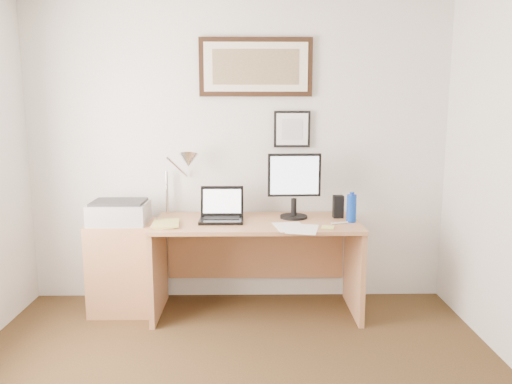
{
  "coord_description": "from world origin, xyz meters",
  "views": [
    {
      "loc": [
        0.09,
        -2.17,
        1.63
      ],
      "look_at": [
        0.14,
        1.43,
        1.02
      ],
      "focal_mm": 35.0,
      "sensor_mm": 36.0,
      "label": 1
    }
  ],
  "objects_px": {
    "printer": "(119,212)",
    "lcd_monitor": "(294,182)",
    "water_bottle": "(351,208)",
    "book": "(152,224)",
    "desk": "(256,247)",
    "side_cabinet": "(123,267)",
    "laptop": "(222,213)"
  },
  "relations": [
    {
      "from": "water_bottle",
      "to": "desk",
      "type": "distance_m",
      "value": 0.82
    },
    {
      "from": "side_cabinet",
      "to": "printer",
      "type": "bearing_deg",
      "value": -108.76
    },
    {
      "from": "printer",
      "to": "side_cabinet",
      "type": "bearing_deg",
      "value": 71.24
    },
    {
      "from": "side_cabinet",
      "to": "book",
      "type": "xyz_separation_m",
      "value": [
        0.28,
        -0.19,
        0.4
      ]
    },
    {
      "from": "side_cabinet",
      "to": "book",
      "type": "height_order",
      "value": "book"
    },
    {
      "from": "book",
      "to": "printer",
      "type": "xyz_separation_m",
      "value": [
        -0.29,
        0.17,
        0.06
      ]
    },
    {
      "from": "desk",
      "to": "laptop",
      "type": "relative_size",
      "value": 4.71
    },
    {
      "from": "lcd_monitor",
      "to": "printer",
      "type": "relative_size",
      "value": 1.18
    },
    {
      "from": "side_cabinet",
      "to": "printer",
      "type": "relative_size",
      "value": 1.66
    },
    {
      "from": "desk",
      "to": "laptop",
      "type": "height_order",
      "value": "laptop"
    },
    {
      "from": "laptop",
      "to": "desk",
      "type": "bearing_deg",
      "value": 12.37
    },
    {
      "from": "side_cabinet",
      "to": "laptop",
      "type": "distance_m",
      "value": 0.91
    },
    {
      "from": "book",
      "to": "desk",
      "type": "xyz_separation_m",
      "value": [
        0.79,
        0.23,
        -0.25
      ]
    },
    {
      "from": "water_bottle",
      "to": "book",
      "type": "distance_m",
      "value": 1.53
    },
    {
      "from": "book",
      "to": "printer",
      "type": "height_order",
      "value": "printer"
    },
    {
      "from": "laptop",
      "to": "printer",
      "type": "distance_m",
      "value": 0.8
    },
    {
      "from": "lcd_monitor",
      "to": "printer",
      "type": "bearing_deg",
      "value": -177.27
    },
    {
      "from": "desk",
      "to": "lcd_monitor",
      "type": "height_order",
      "value": "lcd_monitor"
    },
    {
      "from": "water_bottle",
      "to": "desk",
      "type": "relative_size",
      "value": 0.13
    },
    {
      "from": "desk",
      "to": "printer",
      "type": "xyz_separation_m",
      "value": [
        -1.08,
        -0.05,
        0.3
      ]
    },
    {
      "from": "water_bottle",
      "to": "printer",
      "type": "distance_m",
      "value": 1.81
    },
    {
      "from": "book",
      "to": "printer",
      "type": "relative_size",
      "value": 0.62
    },
    {
      "from": "water_bottle",
      "to": "laptop",
      "type": "bearing_deg",
      "value": 176.41
    },
    {
      "from": "laptop",
      "to": "lcd_monitor",
      "type": "distance_m",
      "value": 0.62
    },
    {
      "from": "water_bottle",
      "to": "printer",
      "type": "relative_size",
      "value": 0.49
    },
    {
      "from": "side_cabinet",
      "to": "printer",
      "type": "distance_m",
      "value": 0.45
    },
    {
      "from": "book",
      "to": "lcd_monitor",
      "type": "bearing_deg",
      "value": 12.37
    },
    {
      "from": "side_cabinet",
      "to": "lcd_monitor",
      "type": "xyz_separation_m",
      "value": [
        1.37,
        0.05,
        0.68
      ]
    },
    {
      "from": "side_cabinet",
      "to": "water_bottle",
      "type": "xyz_separation_m",
      "value": [
        1.81,
        -0.09,
        0.49
      ]
    },
    {
      "from": "book",
      "to": "lcd_monitor",
      "type": "relative_size",
      "value": 0.53
    },
    {
      "from": "water_bottle",
      "to": "laptop",
      "type": "distance_m",
      "value": 1.01
    },
    {
      "from": "printer",
      "to": "lcd_monitor",
      "type": "bearing_deg",
      "value": 2.73
    }
  ]
}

